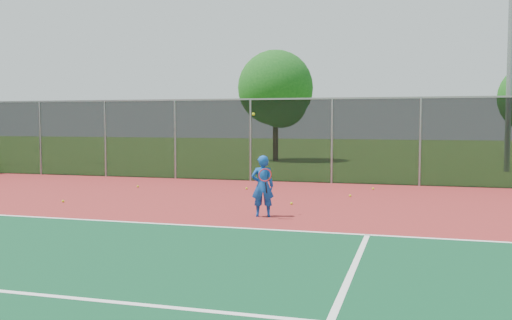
{
  "coord_description": "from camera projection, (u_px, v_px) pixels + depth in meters",
  "views": [
    {
      "loc": [
        2.88,
        -8.1,
        2.25
      ],
      "look_at": [
        -0.82,
        5.0,
        1.3
      ],
      "focal_mm": 40.0,
      "sensor_mm": 36.0,
      "label": 1
    }
  ],
  "objects": [
    {
      "name": "ground",
      "position": [
        219.0,
        268.0,
        8.71
      ],
      "size": [
        120.0,
        120.0,
        0.0
      ],
      "primitive_type": "plane",
      "color": "#38601B",
      "rests_on": "ground"
    },
    {
      "name": "court_apron",
      "position": [
        254.0,
        240.0,
        10.63
      ],
      "size": [
        30.0,
        20.0,
        0.02
      ],
      "primitive_type": "cube",
      "color": "maroon",
      "rests_on": "ground"
    },
    {
      "name": "court_lines",
      "position": [
        331.0,
        319.0,
        6.36
      ],
      "size": [
        22.1,
        13.05,
        0.0
      ],
      "color": "white",
      "rests_on": "court_apron"
    },
    {
      "name": "fence_back",
      "position": [
        332.0,
        140.0,
        20.12
      ],
      "size": [
        30.0,
        0.06,
        3.03
      ],
      "color": "black",
      "rests_on": "court_apron"
    },
    {
      "name": "tennis_player",
      "position": [
        263.0,
        186.0,
        13.17
      ],
      "size": [
        0.6,
        0.65,
        2.41
      ],
      "color": "#1148A3",
      "rests_on": "court_apron"
    },
    {
      "name": "practice_ball_0",
      "position": [
        291.0,
        203.0,
        15.06
      ],
      "size": [
        0.07,
        0.07,
        0.07
      ],
      "primitive_type": "sphere",
      "color": "#C2CE17",
      "rests_on": "court_apron"
    },
    {
      "name": "practice_ball_1",
      "position": [
        247.0,
        188.0,
        18.37
      ],
      "size": [
        0.07,
        0.07,
        0.07
      ],
      "primitive_type": "sphere",
      "color": "#C2CE17",
      "rests_on": "court_apron"
    },
    {
      "name": "practice_ball_2",
      "position": [
        350.0,
        196.0,
        16.6
      ],
      "size": [
        0.07,
        0.07,
        0.07
      ],
      "primitive_type": "sphere",
      "color": "#C2CE17",
      "rests_on": "court_apron"
    },
    {
      "name": "practice_ball_3",
      "position": [
        373.0,
        189.0,
        18.32
      ],
      "size": [
        0.07,
        0.07,
        0.07
      ],
      "primitive_type": "sphere",
      "color": "#C2CE17",
      "rests_on": "court_apron"
    },
    {
      "name": "practice_ball_4",
      "position": [
        63.0,
        201.0,
        15.49
      ],
      "size": [
        0.07,
        0.07,
        0.07
      ],
      "primitive_type": "sphere",
      "color": "#C2CE17",
      "rests_on": "court_apron"
    },
    {
      "name": "practice_ball_5",
      "position": [
        138.0,
        186.0,
        18.92
      ],
      "size": [
        0.07,
        0.07,
        0.07
      ],
      "primitive_type": "sphere",
      "color": "#C2CE17",
      "rests_on": "court_apron"
    },
    {
      "name": "floodlight_n",
      "position": [
        512.0,
        8.0,
        24.51
      ],
      "size": [
        0.9,
        0.4,
        12.61
      ],
      "color": "gray",
      "rests_on": "ground"
    },
    {
      "name": "tree_back_left",
      "position": [
        277.0,
        91.0,
        31.43
      ],
      "size": [
        4.18,
        4.18,
        6.13
      ],
      "color": "#342113",
      "rests_on": "ground"
    }
  ]
}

